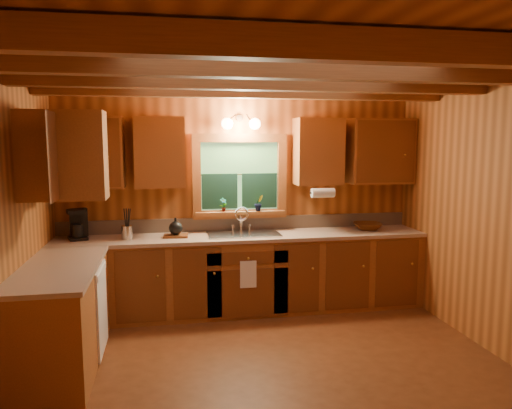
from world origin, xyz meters
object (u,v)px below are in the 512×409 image
Objects in this scene: cutting_board at (176,236)px; sink at (243,238)px; wicker_basket at (368,226)px; coffee_maker at (78,224)px.

sink is at bearing 5.42° from cutting_board.
sink is at bearing -179.14° from wicker_basket.
sink is 1.53m from wicker_basket.
coffee_maker is at bearing -179.34° from cutting_board.
coffee_maker is at bearing 177.94° from sink.
sink is 2.47× the size of coffee_maker.
wicker_basket is at bearing -18.85° from coffee_maker.
sink is 1.83m from coffee_maker.
coffee_maker is at bearing 179.27° from wicker_basket.
cutting_board is at bearing -179.30° from sink.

